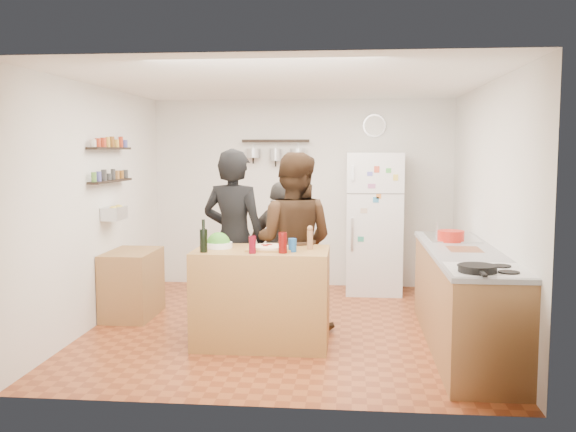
# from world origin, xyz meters

# --- Properties ---
(room_shell) EXTENTS (4.20, 4.20, 4.20)m
(room_shell) POSITION_xyz_m (0.00, 0.39, 1.25)
(room_shell) COLOR brown
(room_shell) RESTS_ON ground
(prep_island) EXTENTS (1.25, 0.72, 0.91)m
(prep_island) POSITION_xyz_m (-0.18, -0.62, 0.46)
(prep_island) COLOR olive
(prep_island) RESTS_ON floor
(pizza_board) EXTENTS (0.42, 0.34, 0.02)m
(pizza_board) POSITION_xyz_m (-0.10, -0.64, 0.92)
(pizza_board) COLOR olive
(pizza_board) RESTS_ON prep_island
(pizza) EXTENTS (0.34, 0.34, 0.02)m
(pizza) POSITION_xyz_m (-0.10, -0.64, 0.94)
(pizza) COLOR beige
(pizza) RESTS_ON pizza_board
(salad_bowl) EXTENTS (0.27, 0.27, 0.05)m
(salad_bowl) POSITION_xyz_m (-0.60, -0.57, 0.94)
(salad_bowl) COLOR white
(salad_bowl) RESTS_ON prep_island
(wine_bottle) EXTENTS (0.07, 0.07, 0.21)m
(wine_bottle) POSITION_xyz_m (-0.68, -0.84, 1.02)
(wine_bottle) COLOR black
(wine_bottle) RESTS_ON prep_island
(wine_glass_near) EXTENTS (0.06, 0.06, 0.16)m
(wine_glass_near) POSITION_xyz_m (-0.23, -0.86, 0.99)
(wine_glass_near) COLOR #5E0815
(wine_glass_near) RESTS_ON prep_island
(wine_glass_far) EXTENTS (0.08, 0.08, 0.19)m
(wine_glass_far) POSITION_xyz_m (0.04, -0.82, 1.00)
(wine_glass_far) COLOR #540807
(wine_glass_far) RESTS_ON prep_island
(pepper_mill) EXTENTS (0.05, 0.05, 0.18)m
(pepper_mill) POSITION_xyz_m (0.27, -0.57, 1.00)
(pepper_mill) COLOR #8C5E3A
(pepper_mill) RESTS_ON prep_island
(salt_canister) EXTENTS (0.08, 0.08, 0.12)m
(salt_canister) POSITION_xyz_m (0.12, -0.74, 0.97)
(salt_canister) COLOR navy
(salt_canister) RESTS_ON prep_island
(person_left) EXTENTS (0.76, 0.59, 1.85)m
(person_left) POSITION_xyz_m (-0.54, -0.09, 0.92)
(person_left) COLOR black
(person_left) RESTS_ON floor
(person_center) EXTENTS (0.98, 0.82, 1.81)m
(person_center) POSITION_xyz_m (0.07, -0.09, 0.91)
(person_center) COLOR black
(person_center) RESTS_ON floor
(person_back) EXTENTS (0.94, 0.67, 1.49)m
(person_back) POSITION_xyz_m (-0.12, 0.51, 0.74)
(person_back) COLOR #2F2C2A
(person_back) RESTS_ON floor
(counter_run) EXTENTS (0.63, 2.63, 0.90)m
(counter_run) POSITION_xyz_m (1.70, -0.55, 0.45)
(counter_run) COLOR #9E7042
(counter_run) RESTS_ON floor
(stove_top) EXTENTS (0.60, 0.62, 0.02)m
(stove_top) POSITION_xyz_m (1.70, -1.50, 0.91)
(stove_top) COLOR white
(stove_top) RESTS_ON counter_run
(skillet) EXTENTS (0.29, 0.29, 0.05)m
(skillet) POSITION_xyz_m (1.60, -1.62, 0.95)
(skillet) COLOR black
(skillet) RESTS_ON stove_top
(sink) EXTENTS (0.50, 0.80, 0.03)m
(sink) POSITION_xyz_m (1.70, 0.30, 0.92)
(sink) COLOR silver
(sink) RESTS_ON counter_run
(cutting_board) EXTENTS (0.30, 0.40, 0.02)m
(cutting_board) POSITION_xyz_m (1.70, -0.49, 0.91)
(cutting_board) COLOR brown
(cutting_board) RESTS_ON counter_run
(red_bowl) EXTENTS (0.26, 0.26, 0.11)m
(red_bowl) POSITION_xyz_m (1.65, -0.00, 0.97)
(red_bowl) COLOR red
(red_bowl) RESTS_ON counter_run
(fridge) EXTENTS (0.70, 0.68, 1.80)m
(fridge) POSITION_xyz_m (0.95, 1.75, 0.90)
(fridge) COLOR white
(fridge) RESTS_ON floor
(wall_clock) EXTENTS (0.30, 0.03, 0.30)m
(wall_clock) POSITION_xyz_m (0.95, 2.08, 2.15)
(wall_clock) COLOR silver
(wall_clock) RESTS_ON back_wall
(spice_shelf_lower) EXTENTS (0.12, 1.00, 0.02)m
(spice_shelf_lower) POSITION_xyz_m (-1.93, 0.20, 1.50)
(spice_shelf_lower) COLOR black
(spice_shelf_lower) RESTS_ON left_wall
(spice_shelf_upper) EXTENTS (0.12, 1.00, 0.02)m
(spice_shelf_upper) POSITION_xyz_m (-1.93, 0.20, 1.85)
(spice_shelf_upper) COLOR black
(spice_shelf_upper) RESTS_ON left_wall
(produce_basket) EXTENTS (0.18, 0.35, 0.14)m
(produce_basket) POSITION_xyz_m (-1.90, 0.20, 1.15)
(produce_basket) COLOR silver
(produce_basket) RESTS_ON left_wall
(side_table) EXTENTS (0.50, 0.80, 0.73)m
(side_table) POSITION_xyz_m (-1.74, 0.25, 0.36)
(side_table) COLOR #A37044
(side_table) RESTS_ON floor
(pot_rack) EXTENTS (0.90, 0.04, 0.04)m
(pot_rack) POSITION_xyz_m (-0.35, 2.00, 1.95)
(pot_rack) COLOR black
(pot_rack) RESTS_ON back_wall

